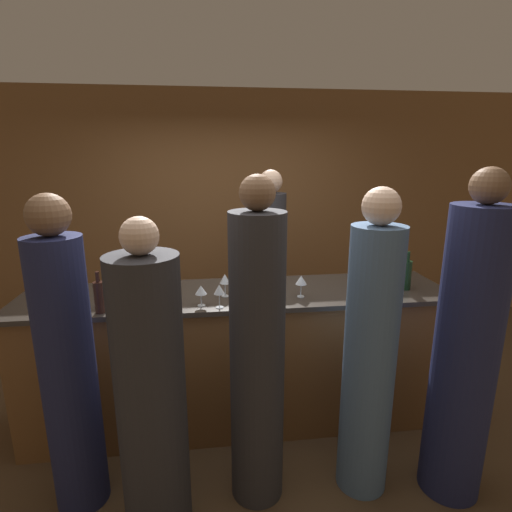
{
  "coord_description": "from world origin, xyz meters",
  "views": [
    {
      "loc": [
        -0.21,
        -2.82,
        2.08
      ],
      "look_at": [
        0.15,
        0.1,
        1.32
      ],
      "focal_mm": 28.0,
      "sensor_mm": 36.0,
      "label": 1
    }
  ],
  "objects_px": {
    "wine_bottle_1": "(407,274)",
    "guest_0": "(370,357)",
    "ice_bucket": "(386,271)",
    "wine_bottle_0": "(99,296)",
    "guest_1": "(68,368)",
    "guest_4": "(151,394)",
    "guest_2": "(465,353)",
    "bartender": "(270,277)",
    "guest_3": "(257,357)"
  },
  "relations": [
    {
      "from": "guest_1",
      "to": "wine_bottle_1",
      "type": "xyz_separation_m",
      "value": [
        2.3,
        0.58,
        0.29
      ]
    },
    {
      "from": "guest_1",
      "to": "guest_2",
      "type": "xyz_separation_m",
      "value": [
        2.3,
        -0.2,
        0.05
      ]
    },
    {
      "from": "guest_1",
      "to": "guest_4",
      "type": "distance_m",
      "value": 0.53
    },
    {
      "from": "guest_3",
      "to": "wine_bottle_0",
      "type": "distance_m",
      "value": 1.1
    },
    {
      "from": "bartender",
      "to": "wine_bottle_1",
      "type": "distance_m",
      "value": 1.31
    },
    {
      "from": "ice_bucket",
      "to": "wine_bottle_0",
      "type": "bearing_deg",
      "value": -169.41
    },
    {
      "from": "guest_3",
      "to": "guest_4",
      "type": "bearing_deg",
      "value": -167.53
    },
    {
      "from": "guest_3",
      "to": "wine_bottle_1",
      "type": "xyz_separation_m",
      "value": [
        1.23,
        0.65,
        0.26
      ]
    },
    {
      "from": "wine_bottle_0",
      "to": "wine_bottle_1",
      "type": "distance_m",
      "value": 2.21
    },
    {
      "from": "guest_0",
      "to": "wine_bottle_1",
      "type": "bearing_deg",
      "value": 50.63
    },
    {
      "from": "guest_0",
      "to": "guest_3",
      "type": "relative_size",
      "value": 0.96
    },
    {
      "from": "guest_0",
      "to": "wine_bottle_1",
      "type": "height_order",
      "value": "guest_0"
    },
    {
      "from": "guest_2",
      "to": "ice_bucket",
      "type": "bearing_deg",
      "value": 93.5
    },
    {
      "from": "guest_0",
      "to": "bartender",
      "type": "bearing_deg",
      "value": 102.43
    },
    {
      "from": "guest_3",
      "to": "wine_bottle_0",
      "type": "height_order",
      "value": "guest_3"
    },
    {
      "from": "guest_3",
      "to": "guest_1",
      "type": "bearing_deg",
      "value": 176.18
    },
    {
      "from": "guest_1",
      "to": "guest_2",
      "type": "distance_m",
      "value": 2.3
    },
    {
      "from": "guest_0",
      "to": "guest_4",
      "type": "bearing_deg",
      "value": -175.07
    },
    {
      "from": "bartender",
      "to": "guest_2",
      "type": "relative_size",
      "value": 0.96
    },
    {
      "from": "guest_0",
      "to": "guest_4",
      "type": "relative_size",
      "value": 1.07
    },
    {
      "from": "bartender",
      "to": "wine_bottle_0",
      "type": "xyz_separation_m",
      "value": [
        -1.3,
        -1.11,
        0.26
      ]
    },
    {
      "from": "guest_2",
      "to": "guest_4",
      "type": "bearing_deg",
      "value": -179.74
    },
    {
      "from": "guest_1",
      "to": "ice_bucket",
      "type": "xyz_separation_m",
      "value": [
        2.24,
        0.79,
        0.26
      ]
    },
    {
      "from": "bartender",
      "to": "guest_0",
      "type": "height_order",
      "value": "bartender"
    },
    {
      "from": "wine_bottle_0",
      "to": "guest_1",
      "type": "bearing_deg",
      "value": -105.06
    },
    {
      "from": "bartender",
      "to": "guest_3",
      "type": "xyz_separation_m",
      "value": [
        -0.33,
        -1.57,
        0.01
      ]
    },
    {
      "from": "ice_bucket",
      "to": "guest_1",
      "type": "bearing_deg",
      "value": -160.64
    },
    {
      "from": "wine_bottle_0",
      "to": "bartender",
      "type": "bearing_deg",
      "value": 40.54
    },
    {
      "from": "bartender",
      "to": "wine_bottle_1",
      "type": "relative_size",
      "value": 6.58
    },
    {
      "from": "bartender",
      "to": "wine_bottle_0",
      "type": "height_order",
      "value": "bartender"
    },
    {
      "from": "guest_4",
      "to": "wine_bottle_0",
      "type": "xyz_separation_m",
      "value": [
        -0.38,
        0.59,
        0.36
      ]
    },
    {
      "from": "guest_0",
      "to": "wine_bottle_0",
      "type": "xyz_separation_m",
      "value": [
        -1.65,
        0.48,
        0.28
      ]
    },
    {
      "from": "guest_2",
      "to": "guest_0",
      "type": "bearing_deg",
      "value": 169.45
    },
    {
      "from": "wine_bottle_0",
      "to": "wine_bottle_1",
      "type": "relative_size",
      "value": 0.94
    },
    {
      "from": "guest_0",
      "to": "ice_bucket",
      "type": "height_order",
      "value": "guest_0"
    },
    {
      "from": "wine_bottle_1",
      "to": "guest_0",
      "type": "bearing_deg",
      "value": -129.37
    },
    {
      "from": "guest_0",
      "to": "guest_2",
      "type": "height_order",
      "value": "guest_2"
    },
    {
      "from": "guest_3",
      "to": "guest_4",
      "type": "xyz_separation_m",
      "value": [
        -0.59,
        -0.13,
        -0.11
      ]
    },
    {
      "from": "bartender",
      "to": "guest_3",
      "type": "bearing_deg",
      "value": 78.27
    },
    {
      "from": "bartender",
      "to": "wine_bottle_1",
      "type": "height_order",
      "value": "bartender"
    },
    {
      "from": "guest_3",
      "to": "guest_2",
      "type": "bearing_deg",
      "value": -5.76
    },
    {
      "from": "wine_bottle_1",
      "to": "guest_2",
      "type": "bearing_deg",
      "value": -90.63
    },
    {
      "from": "bartender",
      "to": "guest_2",
      "type": "distance_m",
      "value": 1.91
    },
    {
      "from": "guest_4",
      "to": "bartender",
      "type": "bearing_deg",
      "value": 61.58
    },
    {
      "from": "guest_1",
      "to": "wine_bottle_0",
      "type": "height_order",
      "value": "guest_1"
    },
    {
      "from": "guest_3",
      "to": "ice_bucket",
      "type": "relative_size",
      "value": 10.68
    },
    {
      "from": "wine_bottle_0",
      "to": "ice_bucket",
      "type": "distance_m",
      "value": 2.17
    },
    {
      "from": "wine_bottle_1",
      "to": "wine_bottle_0",
      "type": "bearing_deg",
      "value": -175.0
    },
    {
      "from": "bartender",
      "to": "guest_4",
      "type": "xyz_separation_m",
      "value": [
        -0.92,
        -1.7,
        -0.1
      ]
    },
    {
      "from": "guest_4",
      "to": "ice_bucket",
      "type": "distance_m",
      "value": 2.04
    }
  ]
}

